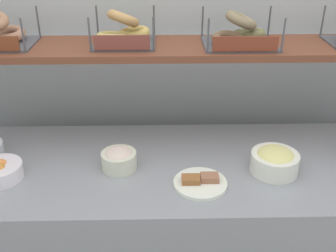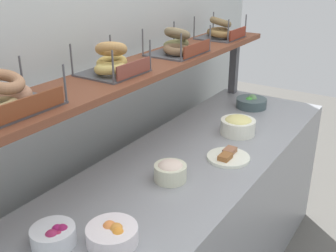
{
  "view_description": "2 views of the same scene",
  "coord_description": "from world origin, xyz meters",
  "px_view_note": "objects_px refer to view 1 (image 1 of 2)",
  "views": [
    {
      "loc": [
        -0.1,
        -1.44,
        1.78
      ],
      "look_at": [
        -0.07,
        0.02,
        1.02
      ],
      "focal_mm": 43.53,
      "sensor_mm": 36.0,
      "label": 1
    },
    {
      "loc": [
        -1.58,
        -0.87,
        1.76
      ],
      "look_at": [
        -0.16,
        0.05,
        1.05
      ],
      "focal_mm": 43.53,
      "sensor_mm": 36.0,
      "label": 2
    }
  ],
  "objects_px": {
    "bowl_egg_salad": "(275,161)",
    "serving_plate_white": "(200,182)",
    "bowl_potato_salad": "(119,159)",
    "bagel_basket_poppy": "(240,34)",
    "bagel_basket_sesame": "(123,32)"
  },
  "relations": [
    {
      "from": "serving_plate_white",
      "to": "bagel_basket_poppy",
      "type": "bearing_deg",
      "value": 65.37
    },
    {
      "from": "bowl_egg_salad",
      "to": "serving_plate_white",
      "type": "height_order",
      "value": "bowl_egg_salad"
    },
    {
      "from": "serving_plate_white",
      "to": "bagel_basket_sesame",
      "type": "distance_m",
      "value": 0.71
    },
    {
      "from": "bowl_egg_salad",
      "to": "serving_plate_white",
      "type": "bearing_deg",
      "value": -163.99
    },
    {
      "from": "serving_plate_white",
      "to": "bowl_egg_salad",
      "type": "bearing_deg",
      "value": 16.01
    },
    {
      "from": "serving_plate_white",
      "to": "bagel_basket_poppy",
      "type": "distance_m",
      "value": 0.65
    },
    {
      "from": "bowl_egg_salad",
      "to": "bagel_basket_sesame",
      "type": "height_order",
      "value": "bagel_basket_sesame"
    },
    {
      "from": "bagel_basket_sesame",
      "to": "bagel_basket_poppy",
      "type": "bearing_deg",
      "value": -3.45
    },
    {
      "from": "bowl_potato_salad",
      "to": "serving_plate_white",
      "type": "distance_m",
      "value": 0.35
    },
    {
      "from": "bowl_egg_salad",
      "to": "serving_plate_white",
      "type": "relative_size",
      "value": 0.92
    },
    {
      "from": "bagel_basket_sesame",
      "to": "bowl_potato_salad",
      "type": "bearing_deg",
      "value": -93.13
    },
    {
      "from": "bagel_basket_poppy",
      "to": "serving_plate_white",
      "type": "bearing_deg",
      "value": -114.63
    },
    {
      "from": "bowl_potato_salad",
      "to": "serving_plate_white",
      "type": "height_order",
      "value": "bowl_potato_salad"
    },
    {
      "from": "bowl_potato_salad",
      "to": "bagel_basket_poppy",
      "type": "bearing_deg",
      "value": 29.21
    },
    {
      "from": "bowl_egg_salad",
      "to": "serving_plate_white",
      "type": "xyz_separation_m",
      "value": [
        -0.31,
        -0.09,
        -0.04
      ]
    }
  ]
}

